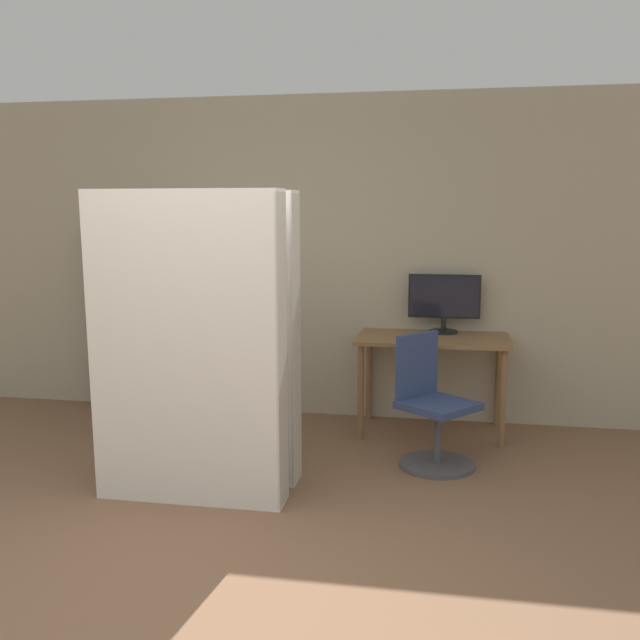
# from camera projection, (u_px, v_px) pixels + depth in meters

# --- Properties ---
(ground_plane) EXTENTS (16.00, 16.00, 0.00)m
(ground_plane) POSITION_uv_depth(u_px,v_px,m) (155.00, 612.00, 3.14)
(ground_plane) COLOR brown
(wall_back) EXTENTS (8.00, 0.06, 2.70)m
(wall_back) POSITION_uv_depth(u_px,v_px,m) (303.00, 258.00, 6.07)
(wall_back) COLOR tan
(wall_back) RESTS_ON ground
(desk) EXTENTS (1.18, 0.68, 0.77)m
(desk) POSITION_uv_depth(u_px,v_px,m) (433.00, 350.00, 5.61)
(desk) COLOR brown
(desk) RESTS_ON ground
(monitor) EXTENTS (0.58, 0.23, 0.47)m
(monitor) POSITION_uv_depth(u_px,v_px,m) (444.00, 301.00, 5.74)
(monitor) COLOR black
(monitor) RESTS_ON desk
(office_chair) EXTENTS (0.62, 0.62, 0.91)m
(office_chair) POSITION_uv_depth(u_px,v_px,m) (432.00, 414.00, 4.91)
(office_chair) COLOR #4C4C51
(office_chair) RESTS_ON ground
(bookshelf) EXTENTS (0.68, 0.25, 1.62)m
(bookshelf) POSITION_uv_depth(u_px,v_px,m) (127.00, 323.00, 6.31)
(bookshelf) COLOR #2D2319
(bookshelf) RESTS_ON ground
(mattress_near) EXTENTS (1.16, 0.27, 1.88)m
(mattress_near) POSITION_uv_depth(u_px,v_px,m) (189.00, 349.00, 4.23)
(mattress_near) COLOR silver
(mattress_near) RESTS_ON ground
(mattress_far) EXTENTS (1.16, 0.27, 1.88)m
(mattress_far) POSITION_uv_depth(u_px,v_px,m) (210.00, 338.00, 4.60)
(mattress_far) COLOR silver
(mattress_far) RESTS_ON ground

